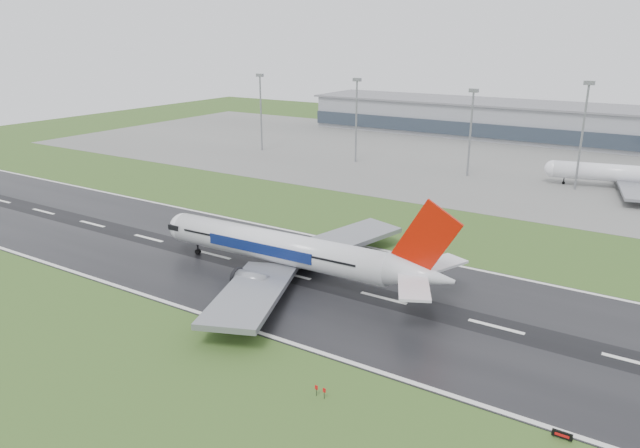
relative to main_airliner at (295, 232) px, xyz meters
The scene contains 11 objects.
ground 20.73m from the main_airliner, ahead, with size 520.00×520.00×0.00m, color #30501D.
runway 20.71m from the main_airliner, ahead, with size 400.00×45.00×0.10m, color black.
apron 127.30m from the main_airliner, 81.61° to the left, with size 400.00×130.00×0.08m, color slate.
terminal 186.54m from the main_airliner, 84.30° to the left, with size 240.00×36.00×15.00m, color gray.
main_airliner is the anchor object (origin of this frame).
parked_airliner 119.02m from the main_airliner, 66.95° to the left, with size 51.28×47.75×15.03m, color white, non-canonical shape.
runway_sign 58.14m from the main_airliner, 23.07° to the right, with size 2.30×0.26×1.04m, color black, non-canonical shape.
floodmast_0 132.45m from the main_airliner, 130.52° to the left, with size 0.64×0.64×29.01m, color gray.
floodmast_1 109.39m from the main_airliner, 112.97° to the left, with size 0.64×0.64×28.96m, color gray.
floodmast_2 100.70m from the main_airliner, 90.22° to the left, with size 0.64×0.64×27.20m, color gray.
floodmast_3 106.08m from the main_airliner, 71.80° to the left, with size 0.64×0.64×30.92m, color gray.
Camera 1 is at (40.98, -85.90, 44.50)m, focal length 32.81 mm.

